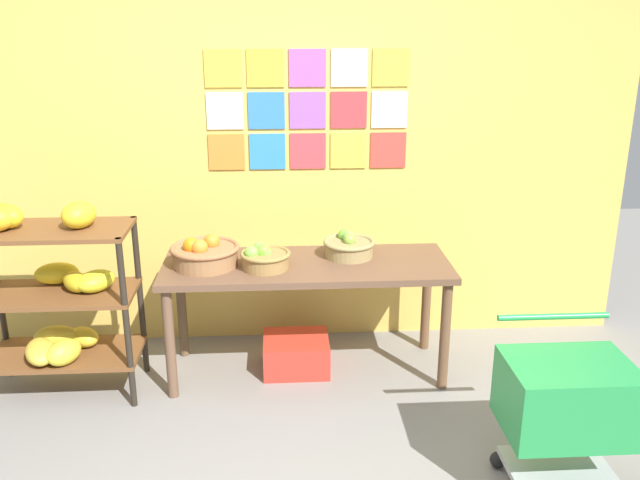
# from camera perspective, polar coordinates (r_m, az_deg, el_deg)

# --- Properties ---
(back_wall_with_art) EXTENTS (4.60, 0.07, 2.77)m
(back_wall_with_art) POSITION_cam_1_polar(r_m,az_deg,el_deg) (4.38, -3.37, 8.73)
(back_wall_with_art) COLOR #DCB54F
(back_wall_with_art) RESTS_ON ground
(banana_shelf_unit) EXTENTS (0.86, 0.50, 1.15)m
(banana_shelf_unit) POSITION_cam_1_polar(r_m,az_deg,el_deg) (4.12, -21.40, -3.92)
(banana_shelf_unit) COLOR black
(banana_shelf_unit) RESTS_ON ground
(display_table) EXTENTS (1.71, 0.63, 0.72)m
(display_table) POSITION_cam_1_polar(r_m,az_deg,el_deg) (4.06, -1.13, -3.08)
(display_table) COLOR brown
(display_table) RESTS_ON ground
(fruit_basket_left) EXTENTS (0.31, 0.31, 0.15)m
(fruit_basket_left) POSITION_cam_1_polar(r_m,az_deg,el_deg) (4.13, 2.44, -0.54)
(fruit_basket_left) COLOR #957E4D
(fruit_basket_left) RESTS_ON display_table
(fruit_basket_centre) EXTENTS (0.40, 0.40, 0.18)m
(fruit_basket_centre) POSITION_cam_1_polar(r_m,az_deg,el_deg) (4.02, -9.68, -1.14)
(fruit_basket_centre) COLOR #956941
(fruit_basket_centre) RESTS_ON display_table
(fruit_basket_back_left) EXTENTS (0.29, 0.29, 0.15)m
(fruit_basket_back_left) POSITION_cam_1_polar(r_m,az_deg,el_deg) (3.94, -4.70, -1.48)
(fruit_basket_back_left) COLOR olive
(fruit_basket_back_left) RESTS_ON display_table
(produce_crate_under_table) EXTENTS (0.41, 0.35, 0.21)m
(produce_crate_under_table) POSITION_cam_1_polar(r_m,az_deg,el_deg) (4.30, -2.02, -9.54)
(produce_crate_under_table) COLOR red
(produce_crate_under_table) RESTS_ON ground
(shopping_cart) EXTENTS (0.56, 0.46, 0.78)m
(shopping_cart) POSITION_cam_1_polar(r_m,az_deg,el_deg) (3.34, 19.98, -12.74)
(shopping_cart) COLOR black
(shopping_cart) RESTS_ON ground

